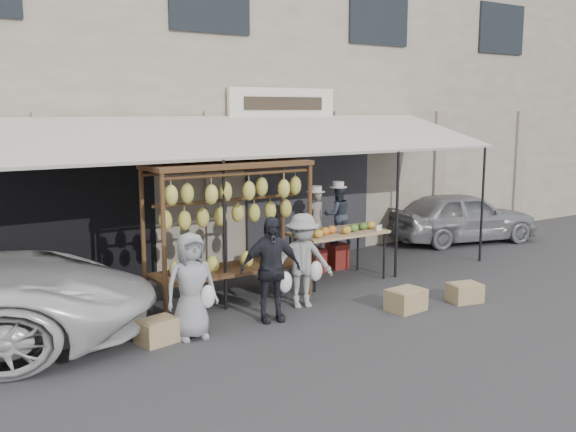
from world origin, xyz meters
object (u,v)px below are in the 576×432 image
crate_near_a (406,300)px  crate_near_b (465,293)px  customer_mid (270,269)px  vendor_right (338,215)px  banana_rack (230,206)px  crate_far (158,331)px  vendor_left (316,220)px  customer_right (303,261)px  produce_table (339,233)px  sedan (462,217)px  customer_left (191,286)px

crate_near_a → crate_near_b: 1.11m
customer_mid → crate_near_b: 3.26m
vendor_right → customer_mid: vendor_right is taller
banana_rack → vendor_right: 3.02m
vendor_right → crate_far: vendor_right is taller
customer_mid → crate_far: bearing=-167.4°
vendor_left → customer_mid: (-2.19, -1.92, -0.24)m
customer_mid → customer_right: bearing=35.0°
crate_near_b → produce_table: bearing=113.3°
customer_mid → customer_right: (0.76, 0.28, -0.03)m
vendor_left → sedan: vendor_left is taller
produce_table → sedan: 4.67m
vendor_right → crate_near_b: vendor_right is taller
crate_far → banana_rack: bearing=30.6°
crate_near_b → vendor_left: bearing=107.2°
customer_mid → crate_near_b: (3.07, -0.92, -0.62)m
vendor_left → crate_far: (-3.89, -1.87, -0.85)m
crate_near_a → crate_far: (-3.68, 0.80, -0.01)m
vendor_left → customer_left: size_ratio=0.77×
crate_far → sedan: size_ratio=0.15×
crate_near_a → customer_mid: bearing=159.5°
banana_rack → produce_table: size_ratio=1.53×
vendor_left → crate_far: bearing=17.4°
customer_left → sedan: bearing=21.0°
customer_right → crate_far: customer_right is taller
vendor_right → sedan: 3.99m
crate_near_b → sedan: sedan is taller
banana_rack → produce_table: banana_rack is taller
produce_table → customer_right: bearing=-147.8°
crate_near_b → vendor_right: bearing=96.8°
customer_right → crate_near_a: 1.69m
crate_near_a → crate_near_b: (1.10, -0.19, -0.02)m
crate_far → crate_near_a: bearing=-12.2°
vendor_right → crate_near_a: vendor_right is taller
crate_near_b → crate_far: crate_far is taller
vendor_right → sedan: size_ratio=0.33×
produce_table → crate_far: 4.10m
crate_near_b → crate_far: bearing=168.4°
banana_rack → crate_far: banana_rack is taller
produce_table → customer_left: customer_left is taller
customer_mid → sedan: 7.07m
crate_near_b → banana_rack: bearing=148.5°
customer_mid → sedan: (6.67, 2.34, -0.18)m
customer_mid → customer_right: 0.81m
customer_left → crate_far: bearing=173.4°
vendor_right → customer_right: bearing=57.9°
produce_table → crate_near_a: produce_table is taller
crate_near_a → sedan: size_ratio=0.16×
vendor_right → customer_mid: bearing=53.2°
customer_left → crate_near_b: size_ratio=2.91×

